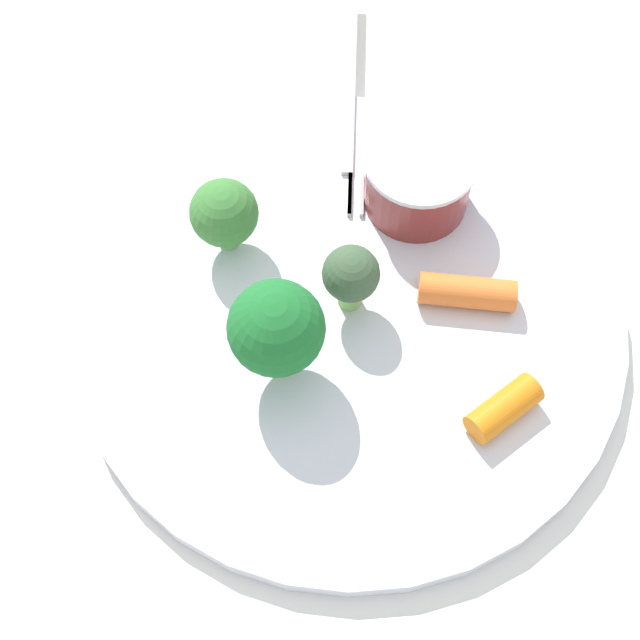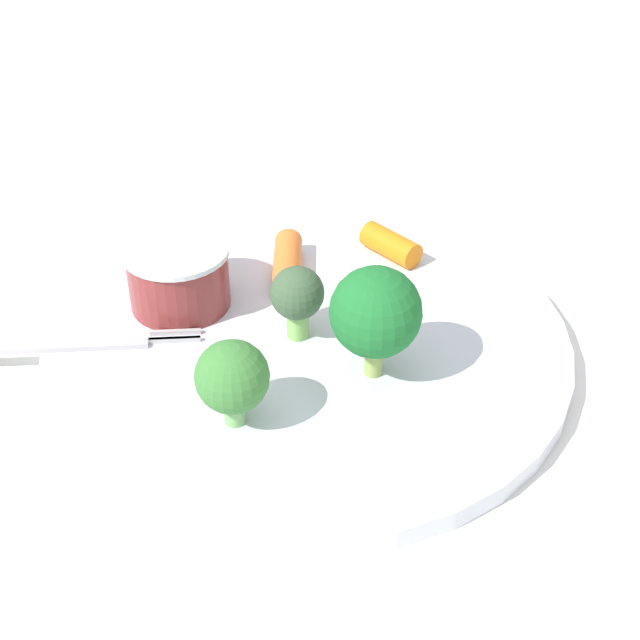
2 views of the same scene
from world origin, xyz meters
name	(u,v)px [view 2 (image 2 of 2)]	position (x,y,z in m)	size (l,w,h in m)	color
ground_plane	(307,352)	(0.00, 0.00, 0.00)	(2.40, 2.40, 0.00)	white
plate	(307,343)	(0.00, 0.00, 0.01)	(0.29, 0.29, 0.01)	white
sauce_cup	(178,276)	(0.04, 0.07, 0.03)	(0.06, 0.06, 0.04)	maroon
broccoli_floret_0	(297,298)	(0.00, 0.01, 0.04)	(0.03, 0.03, 0.04)	#84BF5F
broccoli_floret_1	(232,378)	(-0.07, 0.04, 0.04)	(0.04, 0.04, 0.05)	#7FC16E
broccoli_floret_2	(376,313)	(-0.04, -0.03, 0.05)	(0.05, 0.05, 0.06)	#99B05A
carrot_stick_0	(287,262)	(0.06, 0.01, 0.02)	(0.02, 0.02, 0.05)	orange
carrot_stick_1	(391,245)	(0.07, -0.06, 0.02)	(0.02, 0.02, 0.04)	orange
fork	(44,343)	(0.00, 0.14, 0.01)	(0.01, 0.18, 0.00)	beige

